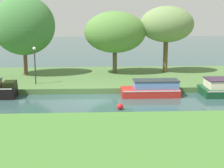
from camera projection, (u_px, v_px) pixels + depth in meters
The scene contains 9 objects.
ground_plane at pixel (94, 101), 23.09m from camera, with size 120.00×120.00×0.00m, color #314F4E.
riverbank_far at pixel (94, 78), 29.88m from camera, with size 72.00×10.00×0.40m, color #4C7039.
riverbank_near at pixel (94, 152), 14.26m from camera, with size 72.00×10.00×0.40m, color #457831.
red_cruiser at pixel (152, 89), 24.37m from camera, with size 4.09×1.69×1.17m.
willow_tree_left at pixel (23, 26), 29.33m from camera, with size 5.41×4.00×6.88m.
willow_tree_centre at pixel (115, 32), 30.24m from camera, with size 5.46×3.64×5.56m.
willow_tree_right at pixel (167, 25), 30.55m from camera, with size 4.87×3.41×6.00m.
lamp_post at pixel (35, 61), 26.15m from camera, with size 0.24×0.24×2.88m.
channel_buoy at pixel (120, 107), 21.04m from camera, with size 0.38×0.38×0.38m, color red.
Camera 1 is at (0.05, -22.37, 5.94)m, focal length 54.84 mm.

